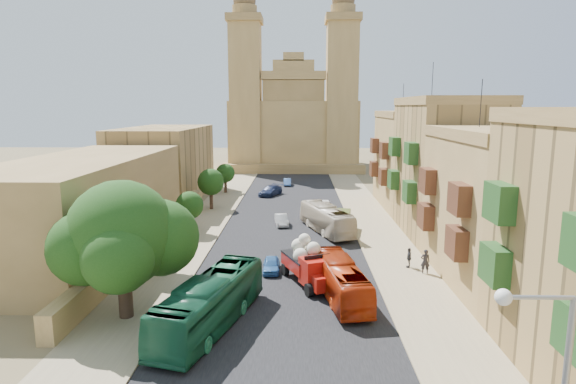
{
  "coord_description": "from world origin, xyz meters",
  "views": [
    {
      "loc": [
        1.16,
        -23.76,
        12.79
      ],
      "look_at": [
        0.0,
        26.0,
        4.0
      ],
      "focal_mm": 30.0,
      "sensor_mm": 36.0,
      "label": 1
    }
  ],
  "objects_px": {
    "street_tree_a": "(154,227)",
    "street_tree_c": "(211,182)",
    "red_truck": "(309,263)",
    "bus_red_east": "(341,280)",
    "ficus_tree": "(123,238)",
    "pedestrian_a": "(425,261)",
    "street_tree_d": "(225,173)",
    "car_dkblue": "(271,191)",
    "olive_pickup": "(339,223)",
    "church": "(294,123)",
    "bus_green_north": "(211,302)",
    "car_blue_a": "(271,265)",
    "car_cream": "(334,219)",
    "bus_cream_east": "(326,219)",
    "street_tree_b": "(190,205)",
    "car_white_a": "(282,220)",
    "car_white_b": "(325,203)",
    "car_blue_b": "(287,182)",
    "pedestrian_c": "(409,258)"
  },
  "relations": [
    {
      "from": "car_blue_a",
      "to": "car_white_b",
      "type": "xyz_separation_m",
      "value": [
        5.58,
        24.84,
        -0.01
      ]
    },
    {
      "from": "car_blue_b",
      "to": "pedestrian_a",
      "type": "height_order",
      "value": "pedestrian_a"
    },
    {
      "from": "olive_pickup",
      "to": "pedestrian_a",
      "type": "bearing_deg",
      "value": -65.55
    },
    {
      "from": "street_tree_b",
      "to": "car_white_b",
      "type": "distance_m",
      "value": 19.88
    },
    {
      "from": "car_blue_a",
      "to": "street_tree_a",
      "type": "bearing_deg",
      "value": -178.25
    },
    {
      "from": "street_tree_d",
      "to": "car_dkblue",
      "type": "bearing_deg",
      "value": -18.27
    },
    {
      "from": "church",
      "to": "street_tree_d",
      "type": "relative_size",
      "value": 8.21
    },
    {
      "from": "car_cream",
      "to": "car_blue_b",
      "type": "height_order",
      "value": "car_cream"
    },
    {
      "from": "church",
      "to": "car_dkblue",
      "type": "height_order",
      "value": "church"
    },
    {
      "from": "bus_red_east",
      "to": "car_dkblue",
      "type": "height_order",
      "value": "bus_red_east"
    },
    {
      "from": "bus_green_north",
      "to": "car_dkblue",
      "type": "relative_size",
      "value": 2.21
    },
    {
      "from": "olive_pickup",
      "to": "bus_cream_east",
      "type": "bearing_deg",
      "value": -174.52
    },
    {
      "from": "ficus_tree",
      "to": "pedestrian_a",
      "type": "relative_size",
      "value": 4.41
    },
    {
      "from": "street_tree_b",
      "to": "bus_green_north",
      "type": "height_order",
      "value": "street_tree_b"
    },
    {
      "from": "church",
      "to": "olive_pickup",
      "type": "distance_m",
      "value": 54.64
    },
    {
      "from": "church",
      "to": "car_blue_b",
      "type": "height_order",
      "value": "church"
    },
    {
      "from": "bus_green_north",
      "to": "car_blue_a",
      "type": "relative_size",
      "value": 3.36
    },
    {
      "from": "street_tree_a",
      "to": "bus_green_north",
      "type": "distance_m",
      "value": 11.27
    },
    {
      "from": "street_tree_c",
      "to": "pedestrian_a",
      "type": "distance_m",
      "value": 31.74
    },
    {
      "from": "street_tree_a",
      "to": "street_tree_c",
      "type": "xyz_separation_m",
      "value": [
        0.0,
        24.0,
        -0.25
      ]
    },
    {
      "from": "street_tree_d",
      "to": "bus_red_east",
      "type": "height_order",
      "value": "street_tree_d"
    },
    {
      "from": "street_tree_c",
      "to": "bus_cream_east",
      "type": "distance_m",
      "value": 18.06
    },
    {
      "from": "car_blue_a",
      "to": "car_white_a",
      "type": "height_order",
      "value": "car_white_a"
    },
    {
      "from": "street_tree_a",
      "to": "bus_red_east",
      "type": "distance_m",
      "value": 14.97
    },
    {
      "from": "pedestrian_c",
      "to": "pedestrian_a",
      "type": "bearing_deg",
      "value": 46.32
    },
    {
      "from": "red_truck",
      "to": "car_cream",
      "type": "bearing_deg",
      "value": 80.41
    },
    {
      "from": "street_tree_d",
      "to": "bus_cream_east",
      "type": "height_order",
      "value": "street_tree_d"
    },
    {
      "from": "street_tree_b",
      "to": "street_tree_d",
      "type": "bearing_deg",
      "value": 90.0
    },
    {
      "from": "street_tree_c",
      "to": "car_cream",
      "type": "distance_m",
      "value": 17.21
    },
    {
      "from": "bus_red_east",
      "to": "car_blue_b",
      "type": "height_order",
      "value": "bus_red_east"
    },
    {
      "from": "ficus_tree",
      "to": "street_tree_a",
      "type": "bearing_deg",
      "value": 94.12
    },
    {
      "from": "bus_green_north",
      "to": "street_tree_b",
      "type": "bearing_deg",
      "value": 121.11
    },
    {
      "from": "ficus_tree",
      "to": "car_white_a",
      "type": "distance_m",
      "value": 25.58
    },
    {
      "from": "ficus_tree",
      "to": "pedestrian_a",
      "type": "distance_m",
      "value": 22.43
    },
    {
      "from": "olive_pickup",
      "to": "church",
      "type": "bearing_deg",
      "value": 95.62
    },
    {
      "from": "bus_red_east",
      "to": "car_dkblue",
      "type": "bearing_deg",
      "value": -88.51
    },
    {
      "from": "olive_pickup",
      "to": "bus_cream_east",
      "type": "xyz_separation_m",
      "value": [
        -1.29,
        -0.12,
        0.4
      ]
    },
    {
      "from": "bus_cream_east",
      "to": "car_white_a",
      "type": "xyz_separation_m",
      "value": [
        -4.75,
        2.87,
        -0.79
      ]
    },
    {
      "from": "car_dkblue",
      "to": "pedestrian_a",
      "type": "xyz_separation_m",
      "value": [
        14.03,
        -33.37,
        0.25
      ]
    },
    {
      "from": "church",
      "to": "olive_pickup",
      "type": "relative_size",
      "value": 6.98
    },
    {
      "from": "street_tree_a",
      "to": "car_cream",
      "type": "xyz_separation_m",
      "value": [
        15.0,
        16.06,
        -3.11
      ]
    },
    {
      "from": "street_tree_a",
      "to": "olive_pickup",
      "type": "height_order",
      "value": "street_tree_a"
    },
    {
      "from": "street_tree_d",
      "to": "car_dkblue",
      "type": "height_order",
      "value": "street_tree_d"
    },
    {
      "from": "bus_red_east",
      "to": "bus_cream_east",
      "type": "xyz_separation_m",
      "value": [
        0.0,
        17.48,
        0.1
      ]
    },
    {
      "from": "red_truck",
      "to": "bus_red_east",
      "type": "bearing_deg",
      "value": -52.04
    },
    {
      "from": "ficus_tree",
      "to": "car_white_a",
      "type": "relative_size",
      "value": 2.38
    },
    {
      "from": "car_blue_b",
      "to": "pedestrian_c",
      "type": "xyz_separation_m",
      "value": [
        10.85,
        -41.16,
        0.25
      ]
    },
    {
      "from": "car_dkblue",
      "to": "street_tree_a",
      "type": "bearing_deg",
      "value": -78.08
    },
    {
      "from": "church",
      "to": "street_tree_c",
      "type": "bearing_deg",
      "value": -103.21
    },
    {
      "from": "bus_red_east",
      "to": "car_blue_a",
      "type": "height_order",
      "value": "bus_red_east"
    }
  ]
}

